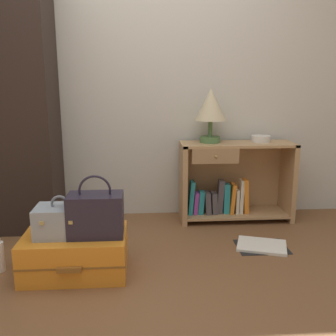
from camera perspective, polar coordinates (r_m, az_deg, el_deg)
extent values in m
plane|color=brown|center=(2.18, -5.70, -19.57)|extent=(9.00, 9.00, 0.00)
cube|color=beige|center=(3.35, -5.51, 14.98)|extent=(6.40, 0.10, 2.60)
cube|color=tan|center=(3.22, 2.28, -2.19)|extent=(0.04, 0.33, 0.67)
cube|color=tan|center=(3.44, 17.54, -1.81)|extent=(0.04, 0.33, 0.67)
cube|color=tan|center=(3.24, 10.38, 3.55)|extent=(0.95, 0.33, 0.02)
cube|color=tan|center=(3.39, 9.98, -6.61)|extent=(0.87, 0.33, 0.02)
cube|color=tan|center=(3.46, 9.52, -1.34)|extent=(0.87, 0.01, 0.65)
cube|color=#9D7950|center=(3.06, 7.15, 1.77)|extent=(0.38, 0.02, 0.12)
sphere|color=#9E844C|center=(3.04, 7.21, 1.72)|extent=(0.02, 0.02, 0.02)
cube|color=teal|center=(3.24, 3.49, -4.45)|extent=(0.06, 0.11, 0.29)
cube|color=purple|center=(3.26, 4.19, -5.25)|extent=(0.05, 0.09, 0.19)
cube|color=teal|center=(3.27, 4.97, -5.15)|extent=(0.06, 0.09, 0.20)
cube|color=#4C474C|center=(3.28, 5.95, -5.19)|extent=(0.06, 0.12, 0.19)
cube|color=#4C474C|center=(3.29, 6.91, -5.22)|extent=(0.05, 0.11, 0.18)
cube|color=#4C474C|center=(3.28, 7.82, -4.29)|extent=(0.07, 0.08, 0.29)
cube|color=teal|center=(3.30, 8.73, -4.54)|extent=(0.05, 0.08, 0.26)
cube|color=orange|center=(3.31, 9.59, -4.51)|extent=(0.05, 0.12, 0.26)
cube|color=beige|center=(3.33, 10.25, -4.89)|extent=(0.03, 0.11, 0.21)
cube|color=beige|center=(3.33, 10.89, -4.20)|extent=(0.04, 0.10, 0.29)
cube|color=orange|center=(3.33, 11.50, -4.13)|extent=(0.05, 0.10, 0.30)
cylinder|color=#4C7542|center=(3.22, 6.32, 4.29)|extent=(0.17, 0.17, 0.05)
cylinder|color=#4C7542|center=(3.21, 6.36, 5.92)|extent=(0.04, 0.04, 0.14)
cone|color=beige|center=(3.19, 6.45, 9.46)|extent=(0.26, 0.26, 0.26)
cylinder|color=silver|center=(3.32, 13.76, 4.29)|extent=(0.16, 0.16, 0.05)
cube|color=orange|center=(2.49, -13.68, -12.25)|extent=(0.63, 0.43, 0.25)
cube|color=brown|center=(2.49, -13.68, -12.25)|extent=(0.63, 0.43, 0.01)
cube|color=brown|center=(2.29, -14.61, -14.59)|extent=(0.14, 0.02, 0.03)
cube|color=#8E99A3|center=(2.41, -15.82, -7.64)|extent=(0.30, 0.22, 0.18)
torus|color=slate|center=(2.38, -15.97, -5.18)|extent=(0.11, 0.02, 0.11)
cube|color=tan|center=(2.31, -18.43, -7.86)|extent=(0.02, 0.01, 0.02)
cube|color=tan|center=(2.28, -14.42, -7.92)|extent=(0.02, 0.01, 0.02)
cube|color=#231E2D|center=(2.35, -10.78, -6.94)|extent=(0.33, 0.20, 0.26)
torus|color=#231E2D|center=(2.30, -10.94, -3.42)|extent=(0.20, 0.01, 0.20)
cube|color=white|center=(2.88, 13.89, -11.25)|extent=(0.41, 0.36, 0.02)
cube|color=black|center=(2.89, 13.88, -11.38)|extent=(0.36, 0.28, 0.01)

